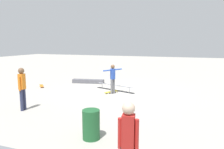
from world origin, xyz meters
TOP-DOWN VIEW (x-y plane):
  - ground_plane at (0.00, 0.00)m, footprint 60.00×60.00m
  - grind_rail at (0.22, 0.04)m, footprint 2.58×1.05m
  - skate_ledge at (2.66, -1.41)m, footprint 2.20×0.80m
  - skater_main at (0.07, 0.85)m, footprint 0.70×1.15m
  - skateboard_main at (0.20, 0.75)m, footprint 0.61×0.78m
  - bystander_orange_shirt at (2.56, 4.79)m, footprint 0.24×0.40m
  - bystander_red_shirt at (-2.80, 7.99)m, footprint 0.39×0.24m
  - loose_skateboard_orange at (4.86, 0.71)m, footprint 0.68×0.73m
  - trash_bin at (-1.21, 6.24)m, footprint 0.50×0.50m

SIDE VIEW (x-z plane):
  - ground_plane at x=0.00m, z-range 0.00..0.00m
  - skateboard_main at x=0.20m, z-range 0.03..0.12m
  - loose_skateboard_orange at x=4.86m, z-range 0.03..0.12m
  - skate_ledge at x=2.66m, z-range 0.00..0.26m
  - grind_rail at x=0.22m, z-range -0.02..0.31m
  - trash_bin at x=-1.21m, z-range 0.00..0.86m
  - skater_main at x=0.07m, z-range 0.13..1.72m
  - bystander_red_shirt at x=-2.80m, z-range 0.11..1.84m
  - bystander_orange_shirt at x=2.56m, z-range 0.11..1.87m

